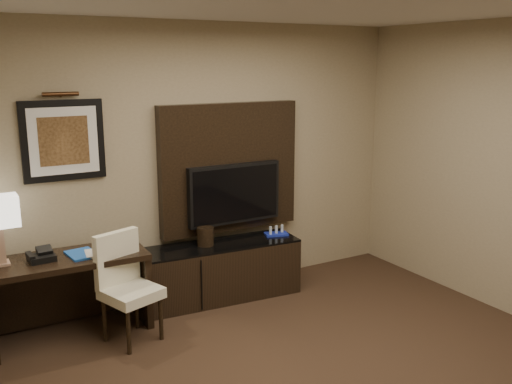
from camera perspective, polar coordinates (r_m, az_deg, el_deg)
wall_back at (r=5.69m, az=-5.63°, el=3.06°), size 4.50×0.01×2.70m
desk at (r=5.23m, az=-18.18°, el=-9.84°), size 1.34×0.61×0.71m
credenza at (r=5.72m, az=-3.89°, el=-7.94°), size 1.67×0.58×0.57m
tv_wall_panel at (r=5.78m, az=-2.66°, el=2.46°), size 1.50×0.12×1.30m
tv at (r=5.74m, az=-2.17°, el=-0.15°), size 1.00×0.08×0.60m
artwork at (r=5.23m, az=-18.72°, el=4.90°), size 0.70×0.04×0.70m
picture_light at (r=5.16m, az=-18.96°, el=9.25°), size 0.04×0.04×0.30m
desk_chair at (r=4.95m, az=-12.35°, el=-9.78°), size 0.55×0.59×0.87m
desk_phone at (r=5.06m, az=-20.67°, el=-5.89°), size 0.22×0.20×0.10m
blue_folder at (r=5.11m, az=-17.03°, el=-5.96°), size 0.25×0.31×0.02m
book at (r=5.05m, az=-16.80°, el=-4.94°), size 0.17×0.04×0.22m
ice_bucket at (r=5.58m, az=-5.08°, el=-4.43°), size 0.20×0.20×0.18m
minibar_tray at (r=5.90m, az=2.04°, el=-3.92°), size 0.26×0.20×0.08m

